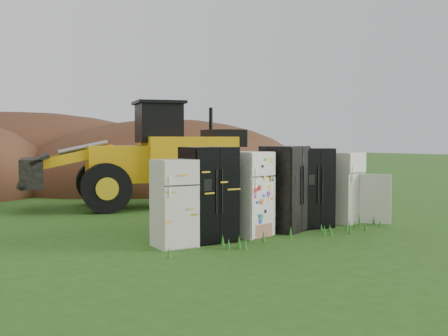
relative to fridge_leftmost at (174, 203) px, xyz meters
The scene contains 10 objects.
ground 2.63m from the fridge_leftmost, ahead, with size 120.00×120.00×0.00m, color #295216.
fridge_leftmost is the anchor object (origin of this frame).
fridge_black_side 0.85m from the fridge_leftmost, ahead, with size 0.99×0.78×1.90m, color black, non-canonical shape.
fridge_sticker 1.89m from the fridge_leftmost, ahead, with size 0.80×0.74×1.79m, color silver, non-canonical shape.
fridge_dark_mid 2.95m from the fridge_leftmost, ahead, with size 0.97×0.79×1.90m, color black, non-canonical shape.
fridge_black_right 3.77m from the fridge_leftmost, ahead, with size 0.92×0.77×1.84m, color black, non-canonical shape.
fridge_open_door 4.95m from the fridge_leftmost, ahead, with size 0.78×0.72×1.73m, color silver, non-canonical shape.
wheel_loader 6.42m from the fridge_leftmost, 68.22° to the left, with size 6.60×2.67×3.19m, color orange, non-canonical shape.
dirt_mound_right 14.35m from the fridge_leftmost, 57.37° to the left, with size 14.17×10.39×5.86m, color #422215.
dirt_mound_back 18.69m from the fridge_leftmost, 80.48° to the left, with size 19.85×13.23×6.70m, color #422215.
Camera 1 is at (-8.31, -8.97, 2.06)m, focal length 45.00 mm.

